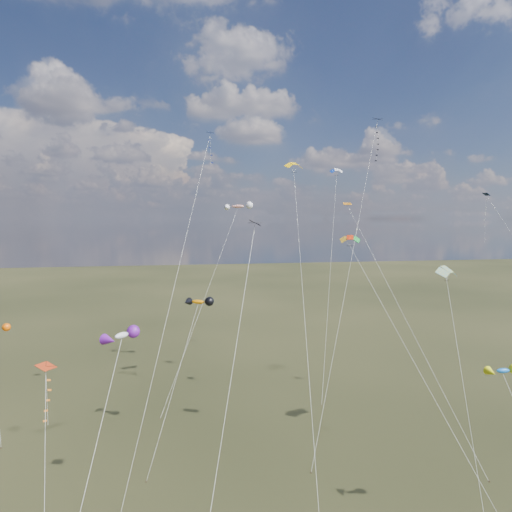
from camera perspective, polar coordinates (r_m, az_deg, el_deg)
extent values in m
cube|color=black|center=(61.69, 14.95, 16.22)|extent=(1.38, 1.37, 0.33)
cylinder|color=silver|center=(50.22, 11.64, -1.37)|extent=(13.57, 16.95, 35.43)
cube|color=#332316|center=(45.81, 6.90, -25.29)|extent=(0.10, 0.10, 0.12)
cube|color=#081449|center=(54.60, -5.71, 15.12)|extent=(1.01, 1.02, 0.27)
cylinder|color=silver|center=(44.57, -10.20, -3.79)|extent=(8.78, 18.87, 32.84)
cube|color=black|center=(33.02, -0.13, 4.17)|extent=(0.89, 0.94, 0.36)
cylinder|color=silver|center=(29.07, -3.80, -18.87)|extent=(5.76, 12.07, 22.64)
cube|color=#AE2E0F|center=(36.80, -24.80, -12.40)|extent=(1.49, 1.50, 0.33)
cylinder|color=silver|center=(35.75, -24.90, -23.67)|extent=(1.33, 7.27, 12.39)
cube|color=#071645|center=(61.07, 26.84, 6.91)|extent=(0.80, 0.84, 0.32)
cube|color=#CB700F|center=(56.08, 11.32, 6.42)|extent=(1.10, 1.07, 0.32)
cylinder|color=silver|center=(50.17, 18.35, -7.72)|extent=(6.28, 18.41, 24.73)
cube|color=#332316|center=(48.79, 27.14, -23.79)|extent=(0.10, 0.10, 0.12)
cylinder|color=silver|center=(45.69, 5.99, -5.45)|extent=(4.69, 25.65, 29.82)
cylinder|color=silver|center=(64.94, 9.24, -2.08)|extent=(8.03, 17.73, 30.69)
cube|color=#332316|center=(59.39, 8.20, -18.01)|extent=(0.10, 0.10, 0.12)
cylinder|color=silver|center=(45.79, 24.49, -13.55)|extent=(3.96, 12.02, 17.85)
cylinder|color=silver|center=(43.18, 19.38, -12.25)|extent=(6.97, 14.02, 21.10)
cube|color=#332316|center=(55.64, -29.25, -20.19)|extent=(0.10, 0.10, 0.12)
ellipsoid|color=orange|center=(48.47, -7.26, -5.70)|extent=(3.04, 2.28, 1.11)
cylinder|color=silver|center=(46.14, -10.15, -15.44)|extent=(5.13, 8.58, 14.23)
cube|color=#332316|center=(45.34, -13.57, -25.73)|extent=(0.10, 0.10, 0.12)
ellipsoid|color=silver|center=(29.67, -16.45, -9.50)|extent=(2.06, 2.12, 0.87)
ellipsoid|color=red|center=(68.32, -2.30, 6.22)|extent=(4.09, 2.36, 1.26)
cylinder|color=silver|center=(60.70, -6.52, -5.35)|extent=(11.34, 15.99, 24.78)
cube|color=#332316|center=(56.53, -11.90, -19.28)|extent=(0.10, 0.10, 0.12)
ellipsoid|color=blue|center=(38.37, 28.49, -12.48)|extent=(2.05, 1.03, 0.91)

